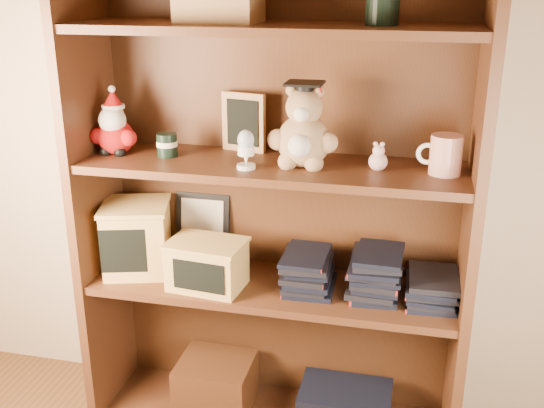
{
  "coord_description": "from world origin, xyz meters",
  "views": [
    {
      "loc": [
        0.58,
        -0.47,
        1.47
      ],
      "look_at": [
        0.16,
        1.3,
        0.82
      ],
      "focal_mm": 42.0,
      "sensor_mm": 36.0,
      "label": 1
    }
  ],
  "objects_px": {
    "bookcase": "(275,211)",
    "teacher_mug": "(445,155)",
    "grad_teddy_bear": "(303,134)",
    "treats_box": "(137,237)"
  },
  "relations": [
    {
      "from": "grad_teddy_bear",
      "to": "treats_box",
      "type": "xyz_separation_m",
      "value": [
        -0.55,
        0.01,
        -0.38
      ]
    },
    {
      "from": "grad_teddy_bear",
      "to": "treats_box",
      "type": "height_order",
      "value": "grad_teddy_bear"
    },
    {
      "from": "bookcase",
      "to": "teacher_mug",
      "type": "bearing_deg",
      "value": -5.82
    },
    {
      "from": "bookcase",
      "to": "treats_box",
      "type": "height_order",
      "value": "bookcase"
    },
    {
      "from": "grad_teddy_bear",
      "to": "teacher_mug",
      "type": "height_order",
      "value": "grad_teddy_bear"
    },
    {
      "from": "grad_teddy_bear",
      "to": "teacher_mug",
      "type": "distance_m",
      "value": 0.4
    },
    {
      "from": "treats_box",
      "to": "grad_teddy_bear",
      "type": "bearing_deg",
      "value": -0.68
    },
    {
      "from": "bookcase",
      "to": "teacher_mug",
      "type": "height_order",
      "value": "bookcase"
    },
    {
      "from": "teacher_mug",
      "to": "treats_box",
      "type": "distance_m",
      "value": 1.01
    },
    {
      "from": "treats_box",
      "to": "bookcase",
      "type": "bearing_deg",
      "value": 6.5
    }
  ]
}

